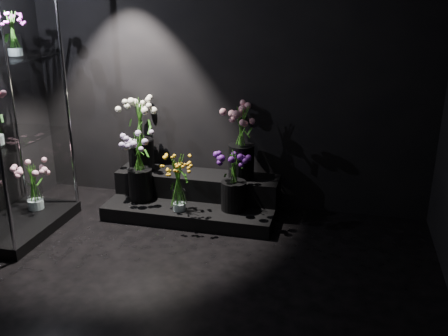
% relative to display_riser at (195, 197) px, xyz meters
% --- Properties ---
extents(floor, '(4.00, 4.00, 0.00)m').
position_rel_display_riser_xyz_m(floor, '(0.24, -1.67, -0.15)').
color(floor, black).
rests_on(floor, ground).
extents(wall_back, '(4.00, 0.00, 4.00)m').
position_rel_display_riser_xyz_m(wall_back, '(0.24, 0.33, 1.25)').
color(wall_back, black).
rests_on(wall_back, floor).
extents(display_riser, '(1.64, 0.73, 0.37)m').
position_rel_display_riser_xyz_m(display_riser, '(0.00, 0.00, 0.00)').
color(display_riser, black).
rests_on(display_riser, floor).
extents(display_case, '(0.63, 1.04, 2.29)m').
position_rel_display_riser_xyz_m(display_case, '(-1.43, -0.79, 1.00)').
color(display_case, black).
rests_on(display_case, floor).
extents(bouquet_orange_bells, '(0.30, 0.30, 0.54)m').
position_rel_display_riser_xyz_m(bouquet_orange_bells, '(-0.06, -0.31, 0.26)').
color(bouquet_orange_bells, white).
rests_on(bouquet_orange_bells, display_riser).
extents(bouquet_lilac, '(0.39, 0.39, 0.68)m').
position_rel_display_riser_xyz_m(bouquet_lilac, '(-0.51, -0.15, 0.37)').
color(bouquet_lilac, black).
rests_on(bouquet_lilac, display_riser).
extents(bouquet_purple, '(0.39, 0.39, 0.59)m').
position_rel_display_riser_xyz_m(bouquet_purple, '(0.43, -0.16, 0.31)').
color(bouquet_purple, black).
rests_on(bouquet_purple, display_riser).
extents(bouquet_cream_roses, '(0.41, 0.41, 0.73)m').
position_rel_display_riser_xyz_m(bouquet_cream_roses, '(-0.58, 0.07, 0.63)').
color(bouquet_cream_roses, black).
rests_on(bouquet_cream_roses, display_riser).
extents(bouquet_pink_roses, '(0.45, 0.45, 0.70)m').
position_rel_display_riser_xyz_m(bouquet_pink_roses, '(0.44, 0.11, 0.61)').
color(bouquet_pink_roses, black).
rests_on(bouquet_pink_roses, display_riser).
extents(bouquet_case_magenta, '(0.21, 0.21, 0.37)m').
position_rel_display_riser_xyz_m(bouquet_case_magenta, '(-1.38, -0.60, 1.60)').
color(bouquet_case_magenta, white).
rests_on(bouquet_case_magenta, display_case).
extents(bouquet_case_base_pink, '(0.43, 0.43, 0.45)m').
position_rel_display_riser_xyz_m(bouquet_case_base_pink, '(-1.44, -0.54, 0.19)').
color(bouquet_case_base_pink, white).
rests_on(bouquet_case_base_pink, display_case).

